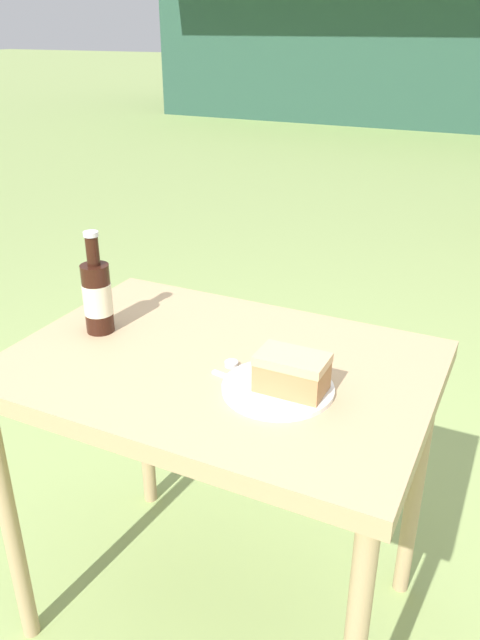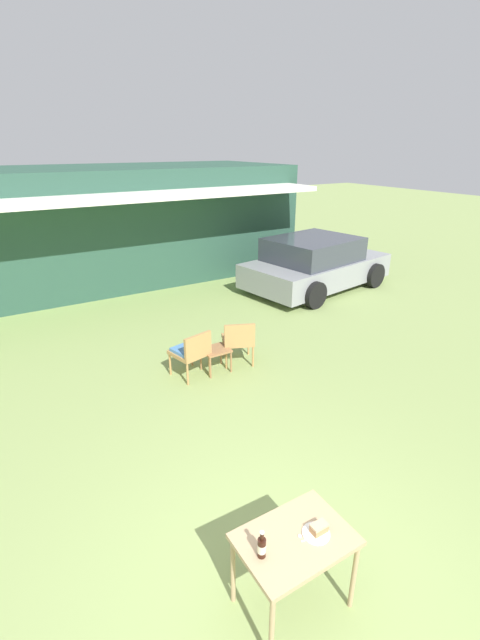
{
  "view_description": "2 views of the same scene",
  "coord_description": "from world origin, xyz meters",
  "px_view_note": "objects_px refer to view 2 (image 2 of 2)",
  "views": [
    {
      "loc": [
        0.53,
        -1.0,
        1.36
      ],
      "look_at": [
        0.0,
        0.1,
        0.78
      ],
      "focal_mm": 35.0,
      "sensor_mm": 36.0,
      "label": 1
    },
    {
      "loc": [
        -1.59,
        -1.8,
        3.49
      ],
      "look_at": [
        1.67,
        3.56,
        0.9
      ],
      "focal_mm": 24.0,
      "sensor_mm": 36.0,
      "label": 2
    }
  ],
  "objects_px": {
    "parked_car": "(315,264)",
    "garden_side_table": "(216,352)",
    "patio_table": "(295,545)",
    "wicker_chair_cushioned": "(191,350)",
    "cola_bottle_near": "(262,547)",
    "wicker_chair_plain": "(238,339)",
    "cake_on_plate": "(318,530)"
  },
  "relations": [
    {
      "from": "parked_car",
      "to": "cola_bottle_near",
      "type": "xyz_separation_m",
      "value": [
        -5.91,
        -6.31,
        0.18
      ]
    },
    {
      "from": "cake_on_plate",
      "to": "wicker_chair_cushioned",
      "type": "bearing_deg",
      "value": 79.15
    },
    {
      "from": "parked_car",
      "to": "garden_side_table",
      "type": "distance_m",
      "value": 5.01
    },
    {
      "from": "wicker_chair_cushioned",
      "to": "cola_bottle_near",
      "type": "bearing_deg",
      "value": 58.89
    },
    {
      "from": "wicker_chair_cushioned",
      "to": "cake_on_plate",
      "type": "xyz_separation_m",
      "value": [
        -0.74,
        -3.85,
        0.3
      ]
    },
    {
      "from": "garden_side_table",
      "to": "cola_bottle_near",
      "type": "distance_m",
      "value": 4.1
    },
    {
      "from": "parked_car",
      "to": "cake_on_plate",
      "type": "height_order",
      "value": "parked_car"
    },
    {
      "from": "wicker_chair_plain",
      "to": "patio_table",
      "type": "bearing_deg",
      "value": 87.66
    },
    {
      "from": "wicker_chair_cushioned",
      "to": "cola_bottle_near",
      "type": "relative_size",
      "value": 3.37
    },
    {
      "from": "wicker_chair_cushioned",
      "to": "cake_on_plate",
      "type": "height_order",
      "value": "cake_on_plate"
    },
    {
      "from": "parked_car",
      "to": "wicker_chair_plain",
      "type": "height_order",
      "value": "parked_car"
    },
    {
      "from": "parked_car",
      "to": "wicker_chair_plain",
      "type": "distance_m",
      "value": 4.61
    },
    {
      "from": "parked_car",
      "to": "patio_table",
      "type": "distance_m",
      "value": 8.45
    },
    {
      "from": "parked_car",
      "to": "cola_bottle_near",
      "type": "distance_m",
      "value": 8.65
    },
    {
      "from": "wicker_chair_cushioned",
      "to": "garden_side_table",
      "type": "relative_size",
      "value": 1.83
    },
    {
      "from": "garden_side_table",
      "to": "patio_table",
      "type": "height_order",
      "value": "patio_table"
    },
    {
      "from": "patio_table",
      "to": "cola_bottle_near",
      "type": "distance_m",
      "value": 0.35
    },
    {
      "from": "patio_table",
      "to": "cake_on_plate",
      "type": "height_order",
      "value": "cake_on_plate"
    },
    {
      "from": "parked_car",
      "to": "garden_side_table",
      "type": "xyz_separation_m",
      "value": [
        -4.29,
        -2.57,
        -0.3
      ]
    },
    {
      "from": "cake_on_plate",
      "to": "garden_side_table",
      "type": "bearing_deg",
      "value": 73.2
    },
    {
      "from": "wicker_chair_plain",
      "to": "patio_table",
      "type": "xyz_separation_m",
      "value": [
        -1.77,
        -3.77,
        0.19
      ]
    },
    {
      "from": "parked_car",
      "to": "patio_table",
      "type": "xyz_separation_m",
      "value": [
        -5.61,
        -6.32,
        0.01
      ]
    },
    {
      "from": "wicker_chair_cushioned",
      "to": "wicker_chair_plain",
      "type": "distance_m",
      "value": 0.86
    },
    {
      "from": "wicker_chair_plain",
      "to": "cola_bottle_near",
      "type": "xyz_separation_m",
      "value": [
        -2.08,
        -3.77,
        0.36
      ]
    },
    {
      "from": "parked_car",
      "to": "cake_on_plate",
      "type": "relative_size",
      "value": 19.21
    },
    {
      "from": "cake_on_plate",
      "to": "cola_bottle_near",
      "type": "xyz_separation_m",
      "value": [
        -0.48,
        0.06,
        0.06
      ]
    },
    {
      "from": "wicker_chair_cushioned",
      "to": "cake_on_plate",
      "type": "distance_m",
      "value": 3.93
    },
    {
      "from": "garden_side_table",
      "to": "cake_on_plate",
      "type": "bearing_deg",
      "value": -106.8
    },
    {
      "from": "wicker_chair_plain",
      "to": "cake_on_plate",
      "type": "distance_m",
      "value": 4.16
    },
    {
      "from": "wicker_chair_cushioned",
      "to": "garden_side_table",
      "type": "distance_m",
      "value": 0.43
    },
    {
      "from": "parked_car",
      "to": "wicker_chair_cushioned",
      "type": "xyz_separation_m",
      "value": [
        -4.7,
        -2.53,
        -0.18
      ]
    },
    {
      "from": "wicker_chair_cushioned",
      "to": "garden_side_table",
      "type": "bearing_deg",
      "value": 160.05
    }
  ]
}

